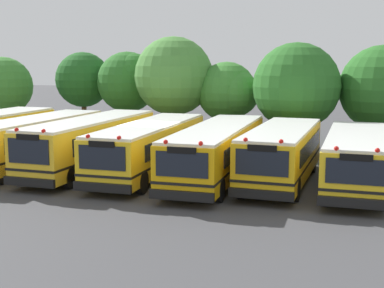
% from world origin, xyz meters
% --- Properties ---
extents(ground_plane, '(160.00, 160.00, 0.00)m').
position_xyz_m(ground_plane, '(0.00, 0.00, 0.00)').
color(ground_plane, '#424244').
extents(school_bus_1, '(2.77, 10.79, 2.68)m').
position_xyz_m(school_bus_1, '(-6.52, -0.22, 1.41)').
color(school_bus_1, yellow).
rests_on(school_bus_1, ground_plane).
extents(school_bus_2, '(2.62, 10.65, 2.77)m').
position_xyz_m(school_bus_2, '(-3.19, -0.07, 1.45)').
color(school_bus_2, yellow).
rests_on(school_bus_2, ground_plane).
extents(school_bus_3, '(2.70, 10.78, 2.62)m').
position_xyz_m(school_bus_3, '(-0.06, 0.06, 1.38)').
color(school_bus_3, yellow).
rests_on(school_bus_3, ground_plane).
extents(school_bus_4, '(2.79, 11.54, 2.60)m').
position_xyz_m(school_bus_4, '(3.34, 0.15, 1.37)').
color(school_bus_4, '#EAA80C').
rests_on(school_bus_4, ground_plane).
extents(school_bus_5, '(2.73, 9.29, 2.64)m').
position_xyz_m(school_bus_5, '(6.37, 0.13, 1.39)').
color(school_bus_5, yellow).
rests_on(school_bus_5, ground_plane).
extents(school_bus_6, '(2.63, 9.76, 2.51)m').
position_xyz_m(school_bus_6, '(9.63, 0.17, 1.33)').
color(school_bus_6, yellow).
rests_on(school_bus_6, ground_plane).
extents(tree_0, '(4.14, 4.14, 5.78)m').
position_xyz_m(tree_0, '(-14.84, 8.61, 3.78)').
color(tree_0, '#4C3823').
rests_on(tree_0, ground_plane).
extents(tree_1, '(3.93, 3.93, 6.12)m').
position_xyz_m(tree_1, '(-9.42, 10.44, 4.22)').
color(tree_1, '#4C3823').
rests_on(tree_1, ground_plane).
extents(tree_2, '(4.23, 4.16, 6.13)m').
position_xyz_m(tree_2, '(-5.59, 10.03, 4.16)').
color(tree_2, '#4C3823').
rests_on(tree_2, ground_plane).
extents(tree_3, '(5.12, 5.12, 7.07)m').
position_xyz_m(tree_3, '(-1.88, 9.25, 4.54)').
color(tree_3, '#4C3823').
rests_on(tree_3, ground_plane).
extents(tree_4, '(4.09, 3.82, 5.45)m').
position_xyz_m(tree_4, '(1.63, 9.46, 3.51)').
color(tree_4, '#4C3823').
rests_on(tree_4, ground_plane).
extents(tree_5, '(5.11, 5.11, 6.58)m').
position_xyz_m(tree_5, '(6.01, 7.84, 3.99)').
color(tree_5, '#4C3823').
rests_on(tree_5, ground_plane).
extents(tree_6, '(5.07, 5.07, 6.44)m').
position_xyz_m(tree_6, '(10.76, 9.42, 3.85)').
color(tree_6, '#4C3823').
rests_on(tree_6, ground_plane).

